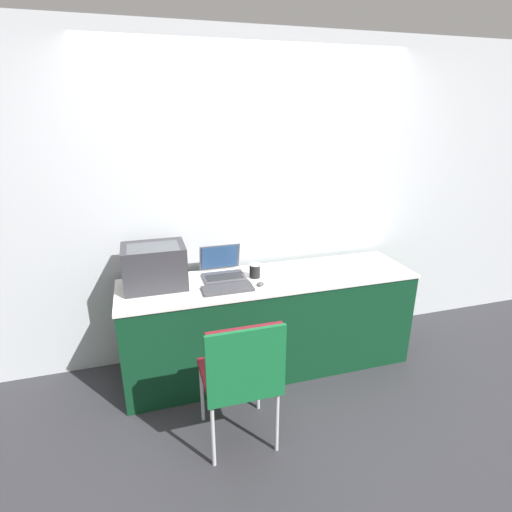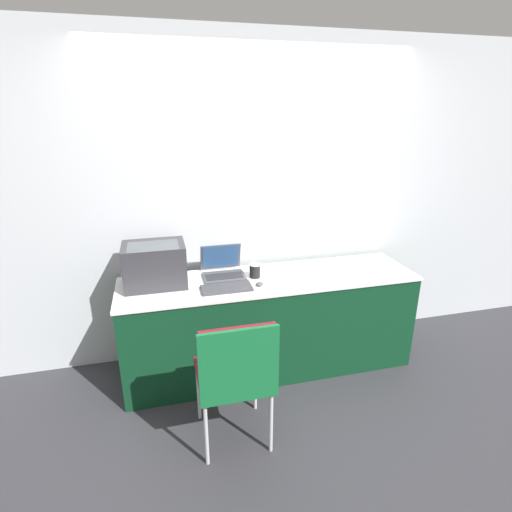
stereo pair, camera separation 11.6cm
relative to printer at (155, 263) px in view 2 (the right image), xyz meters
The scene contains 9 objects.
ground_plane 1.35m from the printer, 24.06° to the right, with size 14.00×14.00×0.00m, color #333338.
wall_back 0.97m from the printer, 20.35° to the left, with size 8.00×0.05×2.60m.
table 1.03m from the printer, ahead, with size 2.31×0.61×0.80m.
printer is the anchor object (origin of this frame).
laptop_left 0.53m from the printer, ahead, with size 0.32×0.29×0.23m.
external_keyboard 0.56m from the printer, 23.31° to the right, with size 0.37×0.16×0.02m.
coffee_cup 0.76m from the printer, ahead, with size 0.09×0.09×0.11m.
mouse 0.79m from the printer, 15.99° to the right, with size 0.06×0.05×0.03m.
chair 1.05m from the printer, 64.60° to the right, with size 0.46×0.45×0.92m.
Camera 2 is at (-0.81, -2.44, 2.02)m, focal length 28.00 mm.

